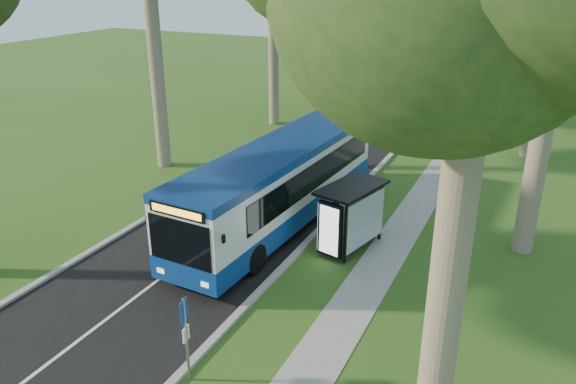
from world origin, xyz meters
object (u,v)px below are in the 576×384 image
at_px(bus_stop_sign, 186,330).
at_px(litter_bin, 365,218).
at_px(car_silver, 365,71).
at_px(bus_shelter, 351,209).
at_px(car_white, 320,88).
at_px(bus, 280,185).

bearing_deg(bus_stop_sign, litter_bin, 75.26).
xyz_separation_m(litter_bin, car_silver, (-10.14, 30.81, 0.19)).
bearing_deg(bus_shelter, car_white, 128.66).
height_order(bus_stop_sign, car_white, bus_stop_sign).
bearing_deg(car_silver, bus_shelter, -86.26).
relative_size(car_white, car_silver, 1.04).
relative_size(bus, car_silver, 3.08).
relative_size(bus_stop_sign, litter_bin, 2.54).
bearing_deg(bus_stop_sign, car_white, 98.96).
height_order(bus_shelter, car_silver, bus_shelter).
distance_m(car_white, car_silver, 9.26).
distance_m(bus, car_silver, 32.55).
xyz_separation_m(bus, car_white, (-7.51, 22.57, -1.00)).
xyz_separation_m(bus, bus_stop_sign, (2.02, -9.44, -0.20)).
bearing_deg(bus_stop_sign, car_silver, 94.49).
relative_size(bus_shelter, car_silver, 0.76).
bearing_deg(bus, litter_bin, 20.23).
bearing_deg(car_silver, bus_stop_sign, -91.44).
relative_size(bus, car_white, 2.96).
bearing_deg(bus_shelter, litter_bin, 105.87).
distance_m(bus_shelter, litter_bin, 2.39).
bearing_deg(litter_bin, bus_shelter, -88.01).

